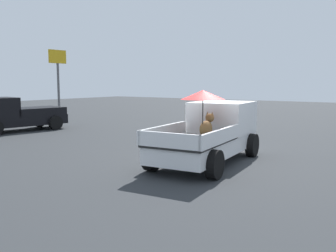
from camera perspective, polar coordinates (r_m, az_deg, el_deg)
ground_plane at (r=12.05m, az=5.89°, el=-5.66°), size 80.00×80.00×0.00m
pickup_truck_main at (r=12.30m, az=6.82°, el=-0.77°), size 5.21×2.64×2.34m
pickup_truck_red at (r=21.10m, az=-22.49°, el=1.61°), size 5.04×2.81×1.80m
motel_sign at (r=26.74m, az=-16.55°, el=8.17°), size 1.40×0.16×4.75m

